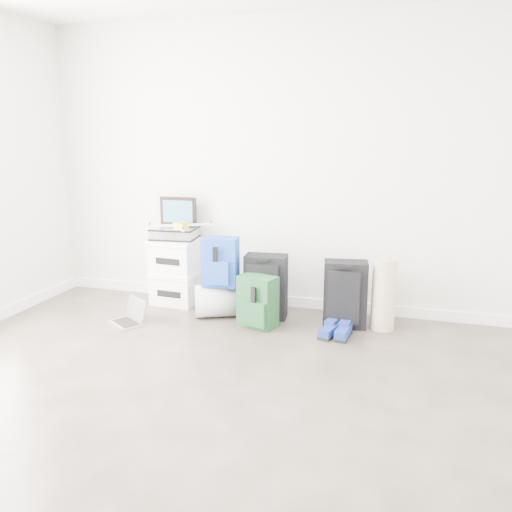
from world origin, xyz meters
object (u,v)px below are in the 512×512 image
(carry_on, at_px, (345,294))
(laptop, at_px, (130,317))
(duffel_bag, at_px, (222,300))
(briefcase, at_px, (175,233))
(boxes_stack, at_px, (176,271))
(large_suitcase, at_px, (266,287))

(carry_on, distance_m, laptop, 1.92)
(duffel_bag, height_order, carry_on, carry_on)
(duffel_bag, distance_m, laptop, 0.84)
(briefcase, bearing_deg, boxes_stack, 0.00)
(duffel_bag, bearing_deg, carry_on, -21.37)
(duffel_bag, relative_size, large_suitcase, 0.83)
(carry_on, bearing_deg, boxes_stack, 164.71)
(boxes_stack, bearing_deg, carry_on, -2.01)
(briefcase, height_order, large_suitcase, briefcase)
(laptop, bearing_deg, large_suitcase, 57.92)
(laptop, bearing_deg, duffel_bag, 63.79)
(briefcase, height_order, carry_on, briefcase)
(briefcase, bearing_deg, duffel_bag, -27.78)
(duffel_bag, height_order, large_suitcase, large_suitcase)
(boxes_stack, bearing_deg, duffel_bag, -18.59)
(duffel_bag, xyz_separation_m, carry_on, (1.12, 0.06, 0.14))
(carry_on, bearing_deg, briefcase, 164.71)
(briefcase, bearing_deg, carry_on, -11.20)
(large_suitcase, bearing_deg, laptop, -162.41)
(large_suitcase, bearing_deg, carry_on, -8.70)
(briefcase, height_order, duffel_bag, briefcase)
(boxes_stack, bearing_deg, briefcase, 0.00)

